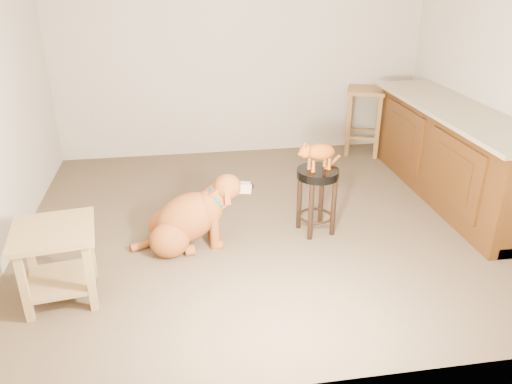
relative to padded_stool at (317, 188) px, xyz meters
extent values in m
cube|color=brown|center=(-0.37, 0.23, -0.43)|extent=(4.50, 4.00, 0.01)
cube|color=#BBAB96|center=(-0.37, 2.23, 0.87)|extent=(4.50, 0.04, 2.60)
cube|color=#BBAB96|center=(-0.37, -1.77, 0.87)|extent=(4.50, 0.04, 2.60)
cube|color=#4D290D|center=(1.58, 0.53, 0.02)|extent=(0.60, 2.50, 0.90)
cube|color=gray|center=(1.55, 0.53, 0.49)|extent=(0.70, 2.56, 0.04)
cube|color=black|center=(1.62, 0.53, -0.38)|extent=(0.52, 2.50, 0.10)
cube|color=#4D290D|center=(1.27, -0.02, 0.07)|extent=(0.02, 0.90, 0.62)
cube|color=#4D290D|center=(1.27, 1.08, 0.07)|extent=(0.02, 0.90, 0.62)
cube|color=#3F210B|center=(1.26, -0.02, 0.07)|extent=(0.02, 0.60, 0.40)
cube|color=#3F210B|center=(1.26, 1.08, 0.07)|extent=(0.02, 0.60, 0.40)
cylinder|color=black|center=(0.09, 0.13, -0.16)|extent=(0.05, 0.05, 0.53)
cylinder|color=black|center=(-0.13, 0.09, -0.16)|extent=(0.05, 0.05, 0.53)
cylinder|color=black|center=(0.13, -0.09, -0.16)|extent=(0.05, 0.05, 0.53)
cylinder|color=black|center=(-0.09, -0.13, -0.16)|extent=(0.05, 0.05, 0.53)
torus|color=black|center=(0.00, 0.00, -0.28)|extent=(0.37, 0.37, 0.02)
cylinder|color=black|center=(0.00, 0.00, 0.14)|extent=(0.37, 0.37, 0.07)
cube|color=brown|center=(1.37, 2.03, -0.04)|extent=(0.07, 0.07, 0.78)
cube|color=brown|center=(1.04, 2.16, -0.04)|extent=(0.07, 0.07, 0.78)
cube|color=brown|center=(1.24, 1.69, -0.04)|extent=(0.07, 0.07, 0.78)
cube|color=brown|center=(0.91, 1.83, -0.04)|extent=(0.07, 0.07, 0.78)
cube|color=brown|center=(1.14, 1.93, 0.37)|extent=(0.58, 0.58, 0.04)
cube|color=olive|center=(-1.90, -0.43, -0.16)|extent=(0.06, 0.06, 0.53)
cube|color=olive|center=(-2.32, -0.49, -0.16)|extent=(0.06, 0.06, 0.53)
cube|color=olive|center=(-1.84, -0.85, -0.16)|extent=(0.06, 0.06, 0.53)
cube|color=olive|center=(-2.26, -0.91, -0.16)|extent=(0.06, 0.06, 0.53)
cube|color=olive|center=(-2.08, -0.67, 0.12)|extent=(0.62, 0.62, 0.04)
cube|color=olive|center=(-2.08, -0.67, -0.28)|extent=(0.53, 0.53, 0.03)
ellipsoid|color=brown|center=(-1.32, 0.03, -0.29)|extent=(0.35, 0.30, 0.31)
ellipsoid|color=brown|center=(-1.31, -0.22, -0.29)|extent=(0.35, 0.30, 0.31)
cylinder|color=brown|center=(-1.16, 0.06, -0.39)|extent=(0.08, 0.10, 0.10)
cylinder|color=brown|center=(-1.14, -0.23, -0.39)|extent=(0.08, 0.10, 0.10)
ellipsoid|color=brown|center=(-1.15, -0.08, -0.16)|extent=(0.72, 0.40, 0.63)
ellipsoid|color=brown|center=(-0.97, -0.07, -0.08)|extent=(0.27, 0.30, 0.32)
cylinder|color=brown|center=(-0.94, 0.01, -0.25)|extent=(0.09, 0.09, 0.36)
cylinder|color=brown|center=(-0.93, -0.16, -0.25)|extent=(0.09, 0.09, 0.36)
sphere|color=brown|center=(-0.91, 0.02, -0.41)|extent=(0.10, 0.10, 0.10)
sphere|color=brown|center=(-0.90, -0.16, -0.41)|extent=(0.10, 0.10, 0.10)
cylinder|color=brown|center=(-0.89, -0.07, 0.01)|extent=(0.24, 0.18, 0.23)
ellipsoid|color=brown|center=(-0.80, -0.06, 0.10)|extent=(0.24, 0.22, 0.22)
cube|color=tan|center=(-0.67, -0.06, 0.08)|extent=(0.16, 0.09, 0.10)
sphere|color=black|center=(-0.60, -0.05, 0.08)|extent=(0.05, 0.05, 0.05)
cube|color=brown|center=(-0.82, 0.04, 0.07)|extent=(0.05, 0.06, 0.16)
cube|color=brown|center=(-0.81, -0.17, 0.07)|extent=(0.05, 0.06, 0.16)
torus|color=#0A5155|center=(-0.89, -0.07, 0.00)|extent=(0.14, 0.21, 0.19)
cylinder|color=#D8BF4C|center=(-0.85, -0.07, -0.06)|extent=(0.01, 0.04, 0.04)
cylinder|color=brown|center=(-1.51, -0.06, -0.40)|extent=(0.29, 0.18, 0.07)
ellipsoid|color=#8A3C0D|center=(0.01, 0.00, 0.34)|extent=(0.31, 0.19, 0.18)
cylinder|color=#8A3C0D|center=(-0.08, 0.02, 0.23)|extent=(0.03, 0.03, 0.11)
sphere|color=#8A3C0D|center=(-0.08, 0.02, 0.19)|extent=(0.04, 0.04, 0.04)
cylinder|color=#8A3C0D|center=(-0.06, -0.05, 0.23)|extent=(0.03, 0.03, 0.11)
sphere|color=#8A3C0D|center=(-0.06, -0.05, 0.19)|extent=(0.04, 0.04, 0.04)
cylinder|color=#8A3C0D|center=(0.07, 0.06, 0.23)|extent=(0.03, 0.03, 0.11)
sphere|color=#8A3C0D|center=(0.07, 0.06, 0.19)|extent=(0.04, 0.04, 0.04)
cylinder|color=#8A3C0D|center=(0.09, -0.02, 0.23)|extent=(0.03, 0.03, 0.11)
sphere|color=#8A3C0D|center=(0.09, -0.02, 0.19)|extent=(0.04, 0.04, 0.04)
sphere|color=#8A3C0D|center=(-0.13, -0.03, 0.36)|extent=(0.10, 0.10, 0.10)
sphere|color=#8A3C0D|center=(-0.17, -0.04, 0.35)|extent=(0.04, 0.04, 0.04)
sphere|color=brown|center=(-0.19, -0.04, 0.35)|extent=(0.02, 0.02, 0.02)
cone|color=#8A3C0D|center=(-0.13, 0.00, 0.41)|extent=(0.05, 0.05, 0.05)
cone|color=#C66B60|center=(-0.13, 0.00, 0.41)|extent=(0.03, 0.03, 0.03)
cone|color=#8A3C0D|center=(-0.11, -0.06, 0.41)|extent=(0.05, 0.05, 0.05)
cone|color=#C66B60|center=(-0.12, -0.06, 0.41)|extent=(0.03, 0.03, 0.03)
cylinder|color=#8A3C0D|center=(0.15, 0.07, 0.20)|extent=(0.19, 0.15, 0.10)
camera|label=1|loc=(-1.16, -3.87, 1.81)|focal=35.00mm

